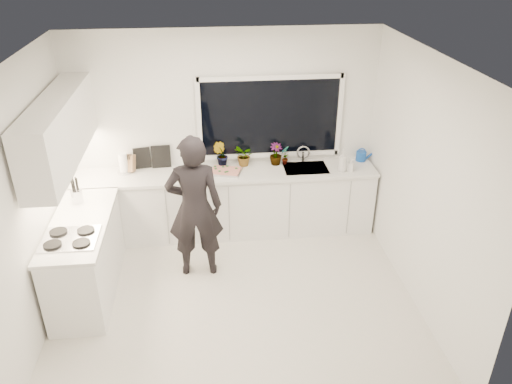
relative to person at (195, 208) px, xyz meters
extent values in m
cube|color=beige|center=(0.42, -0.58, -0.90)|extent=(4.00, 3.50, 0.02)
cube|color=white|center=(0.42, 1.18, 0.46)|extent=(4.00, 0.02, 2.70)
cube|color=white|center=(-1.59, -0.58, 0.46)|extent=(0.02, 3.50, 2.70)
cube|color=white|center=(2.43, -0.58, 0.46)|extent=(0.02, 3.50, 2.70)
cube|color=white|center=(0.42, -0.58, 1.82)|extent=(4.00, 3.50, 0.02)
cube|color=black|center=(1.02, 1.14, 0.66)|extent=(1.80, 0.02, 1.00)
cube|color=white|center=(0.42, 0.87, -0.45)|extent=(3.92, 0.58, 0.88)
cube|color=white|center=(-1.25, -0.23, -0.45)|extent=(0.58, 1.60, 0.88)
cube|color=silver|center=(0.42, 0.86, 0.01)|extent=(3.94, 0.62, 0.04)
cube|color=silver|center=(-1.25, -0.23, 0.01)|extent=(0.62, 1.60, 0.04)
cube|color=white|center=(-1.37, 0.12, 0.96)|extent=(0.34, 2.10, 0.70)
cube|color=silver|center=(1.47, 0.87, -0.02)|extent=(0.58, 0.42, 0.14)
cylinder|color=silver|center=(1.47, 1.07, 0.14)|extent=(0.03, 0.03, 0.22)
cube|color=black|center=(-1.27, -0.58, 0.04)|extent=(0.56, 0.48, 0.03)
imported|color=black|center=(0.00, 0.00, 0.00)|extent=(0.65, 0.43, 1.78)
cube|color=silver|center=(0.40, 0.84, 0.04)|extent=(0.47, 0.40, 0.03)
cube|color=red|center=(0.40, 0.84, 0.06)|extent=(0.43, 0.36, 0.01)
cylinder|color=#1248AA|center=(2.27, 1.03, 0.09)|extent=(0.16, 0.16, 0.13)
cylinder|color=white|center=(-0.91, 0.97, 0.16)|extent=(0.12, 0.12, 0.26)
cube|color=#986D46|center=(-0.84, 1.01, 0.14)|extent=(0.15, 0.13, 0.22)
cylinder|color=#ABAAAF|center=(-1.35, 0.22, 0.11)|extent=(0.15, 0.15, 0.16)
cube|color=black|center=(-0.68, 1.11, 0.17)|extent=(0.22, 0.06, 0.28)
cube|color=black|center=(-0.43, 1.11, 0.18)|extent=(0.25, 0.03, 0.30)
imported|color=#26662D|center=(0.35, 1.03, 0.20)|extent=(0.23, 0.20, 0.34)
imported|color=#26662D|center=(0.67, 1.03, 0.18)|extent=(0.30, 0.32, 0.29)
imported|color=#26662D|center=(1.09, 1.03, 0.18)|extent=(0.21, 0.21, 0.30)
imported|color=#26662D|center=(1.22, 1.03, 0.16)|extent=(0.12, 0.15, 0.26)
imported|color=#D8BF66|center=(1.93, 0.72, 0.18)|extent=(0.13, 0.13, 0.29)
imported|color=#D8BF66|center=(2.04, 0.72, 0.12)|extent=(0.11, 0.11, 0.17)
camera|label=1|loc=(0.18, -5.05, 2.84)|focal=35.00mm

